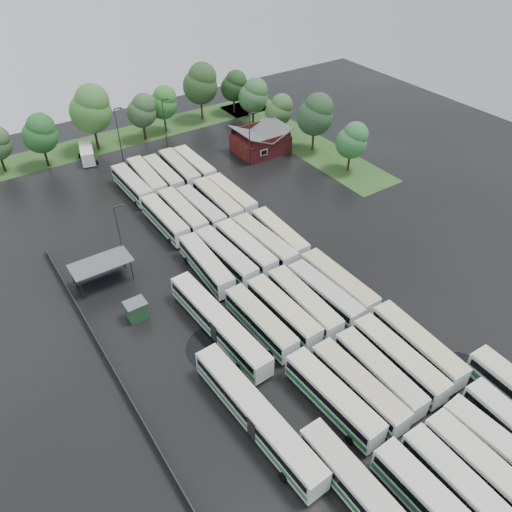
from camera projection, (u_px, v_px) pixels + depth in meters
ground at (296, 325)px, 63.85m from camera, size 160.00×160.00×0.00m
brick_building at (261, 143)px, 101.05m from camera, size 10.07×8.60×5.39m
wash_shed at (100, 264)px, 68.74m from camera, size 8.20×4.20×3.58m
utility_hut at (136, 310)px, 64.09m from camera, size 2.70×2.20×2.62m
grass_strip_north at (118, 139)px, 106.83m from camera, size 80.00×10.00×0.01m
grass_strip_east at (299, 139)px, 106.63m from camera, size 10.00×50.00×0.01m
west_fence at (106, 357)px, 58.90m from camera, size 0.10×50.00×1.20m
bus_r0c0 at (435, 506)px, 43.90m from camera, size 3.01×12.81×3.55m
bus_r0c1 at (461, 488)px, 45.24m from camera, size 2.72×12.41×3.45m
bus_r0c2 at (485, 472)px, 46.42m from camera, size 2.78×12.72×3.54m
bus_r0c3 at (502, 451)px, 48.10m from camera, size 3.22×12.38×3.41m
bus_r1c0 at (333, 397)px, 52.86m from camera, size 3.27×12.80×3.53m
bus_r1c1 at (358, 386)px, 54.01m from camera, size 2.99×12.61×3.49m
bus_r1c2 at (379, 373)px, 55.47m from camera, size 2.93×12.32×3.41m
bus_r1c3 at (399, 359)px, 56.94m from camera, size 2.93×12.77×3.54m
bus_r1c4 at (417, 345)px, 58.57m from camera, size 3.30×13.00×3.59m
bus_r2c0 at (261, 322)px, 61.68m from camera, size 2.88×12.26×3.40m
bus_r2c1 at (283, 312)px, 63.03m from camera, size 2.91×12.48×3.46m
bus_r2c2 at (304, 303)px, 64.19m from camera, size 3.01×12.80×3.55m
bus_r2c3 at (324, 294)px, 65.61m from camera, size 3.03×12.38×3.42m
bus_r2c4 at (338, 283)px, 67.18m from camera, size 2.90×12.87×3.57m
bus_r3c0 at (206, 265)px, 70.39m from camera, size 3.25×12.60×3.48m
bus_r3c1 at (226, 257)px, 71.75m from camera, size 3.06×12.81×3.55m
bus_r3c2 at (246, 248)px, 73.30m from camera, size 2.96×12.69×3.52m
bus_r3c3 at (264, 242)px, 74.40m from camera, size 3.18×12.93×3.58m
bus_r3c4 at (279, 235)px, 76.15m from camera, size 3.05×12.30×3.40m
bus_r4c0 at (165, 219)px, 79.36m from camera, size 2.76×12.40×3.45m
bus_r4c1 at (183, 213)px, 80.65m from camera, size 2.87×12.88×3.58m
bus_r4c2 at (201, 209)px, 81.79m from camera, size 2.81×12.24×3.40m
bus_r4c3 at (218, 202)px, 83.44m from camera, size 2.92×12.70×3.52m
bus_r4c4 at (232, 196)px, 84.94m from camera, size 2.64×12.21×3.40m
bus_r5c0 at (132, 185)px, 87.88m from camera, size 2.76×12.29×3.41m
bus_r5c1 at (147, 178)px, 89.49m from camera, size 3.35×12.97×3.58m
bus_r5c2 at (163, 175)px, 90.65m from camera, size 2.85×12.31×3.41m
bus_r5c3 at (180, 169)px, 92.18m from camera, size 3.22×12.88×3.56m
bus_r5c4 at (195, 165)px, 93.58m from camera, size 2.70×12.36×3.44m
artic_bus_west_a at (377, 510)px, 43.72m from camera, size 2.86×18.56×3.44m
artic_bus_west_b at (219, 323)px, 61.36m from camera, size 3.53×18.89×3.49m
artic_bus_west_c at (257, 415)px, 51.09m from camera, size 3.60×19.42×3.59m
minibus at (87, 153)px, 98.07m from camera, size 3.97×6.92×2.85m
tree_north_1 at (40, 133)px, 93.12m from camera, size 6.44×6.44×10.66m
tree_north_2 at (91, 108)px, 97.69m from camera, size 8.15×8.15×13.50m
tree_north_3 at (142, 110)px, 102.80m from camera, size 6.01×6.01×9.96m
tree_north_4 at (164, 102)px, 106.07m from camera, size 6.08×6.08×10.07m
tree_north_5 at (201, 83)px, 110.18m from camera, size 7.73×7.73×12.80m
tree_north_6 at (234, 86)px, 114.28m from camera, size 5.98×5.98×9.90m
tree_east_0 at (353, 140)px, 92.13m from camera, size 5.87×5.87×9.71m
tree_east_1 at (316, 114)px, 98.13m from camera, size 7.17×7.17×11.87m
tree_east_2 at (280, 110)px, 104.07m from camera, size 5.65×5.65×9.36m
tree_east_3 at (254, 95)px, 108.35m from camera, size 6.39×6.39×10.58m
tree_east_4 at (249, 94)px, 113.35m from camera, size 4.87×4.84×8.02m
lamp_post_ne at (250, 136)px, 93.79m from camera, size 1.63×0.32×10.57m
lamp_post_nw at (120, 232)px, 69.70m from camera, size 1.56×0.30×10.16m
lamp_post_back_w at (119, 132)px, 94.79m from camera, size 1.68×0.33×10.91m
lamp_post_back_e at (165, 120)px, 100.37m from camera, size 1.55×0.30×10.06m
puddle_0 at (395, 459)px, 49.45m from camera, size 3.79×3.79×0.01m
puddle_1 at (449, 407)px, 54.17m from camera, size 4.41×4.41×0.01m
puddle_2 at (218, 347)px, 60.87m from camera, size 8.00×8.00×0.01m
puddle_3 at (345, 332)px, 62.91m from camera, size 3.32×3.32×0.01m
puddle_4 at (461, 365)px, 58.75m from camera, size 3.93×3.93×0.01m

